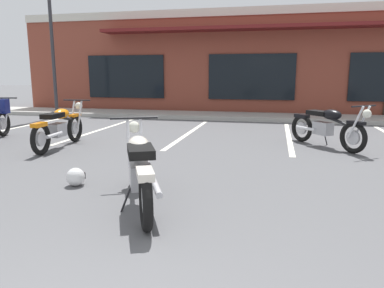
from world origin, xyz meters
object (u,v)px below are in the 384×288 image
Objects in this scene: helmet_on_pavement at (76,177)px; parking_lot_lamp_post at (49,31)px; motorcycle_green_cafe_racer at (327,126)px; motorcycle_foreground_classic at (140,168)px; motorcycle_blue_standard at (60,126)px.

helmet_on_pavement is 9.38m from parking_lot_lamp_post.
parking_lot_lamp_post is at bearing 157.97° from motorcycle_green_cafe_racer.
motorcycle_green_cafe_racer is 0.38× the size of parking_lot_lamp_post.
parking_lot_lamp_post reaches higher than helmet_on_pavement.
motorcycle_foreground_classic is 0.43× the size of parking_lot_lamp_post.
parking_lot_lamp_post reaches higher than motorcycle_green_cafe_racer.
motorcycle_green_cafe_racer is at bearing 13.34° from motorcycle_blue_standard.
parking_lot_lamp_post is at bearing 128.60° from motorcycle_foreground_classic.
motorcycle_foreground_classic is 1.34m from helmet_on_pavement.
motorcycle_blue_standard is 3.00m from helmet_on_pavement.
motorcycle_foreground_classic is 1.12× the size of motorcycle_green_cafe_racer.
motorcycle_blue_standard is 0.46× the size of parking_lot_lamp_post.
motorcycle_blue_standard is (-2.94, 2.93, 0.00)m from motorcycle_foreground_classic.
helmet_on_pavement is (-3.82, -3.72, -0.33)m from motorcycle_green_cafe_racer.
motorcycle_foreground_classic and motorcycle_blue_standard have the same top height.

